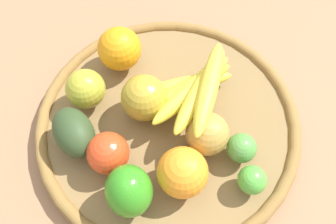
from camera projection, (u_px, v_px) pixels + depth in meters
name	position (u px, v px, depth m)	size (l,w,h in m)	color
ground_plane	(168.00, 127.00, 0.65)	(2.40, 2.40, 0.00)	#976C4A
basket	(168.00, 122.00, 0.64)	(0.45, 0.45, 0.03)	olive
apple_1	(108.00, 153.00, 0.55)	(0.07, 0.07, 0.07)	red
banana_bunch	(194.00, 88.00, 0.60)	(0.19, 0.17, 0.08)	yellow
orange_0	(120.00, 49.00, 0.65)	(0.08, 0.08, 0.08)	orange
apple_3	(86.00, 89.00, 0.61)	(0.07, 0.07, 0.07)	#A4A22C
apple_2	(206.00, 135.00, 0.57)	(0.07, 0.07, 0.07)	#AE893B
bell_pepper	(129.00, 191.00, 0.52)	(0.07, 0.07, 0.08)	#318B1C
lime_0	(252.00, 180.00, 0.54)	(0.04, 0.04, 0.04)	green
orange_1	(183.00, 172.00, 0.53)	(0.08, 0.08, 0.08)	orange
avocado	(74.00, 132.00, 0.57)	(0.09, 0.06, 0.06)	#2E4221
apple_0	(144.00, 98.00, 0.60)	(0.08, 0.08, 0.08)	#B09129
lime_1	(241.00, 148.00, 0.57)	(0.05, 0.05, 0.05)	#50923D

